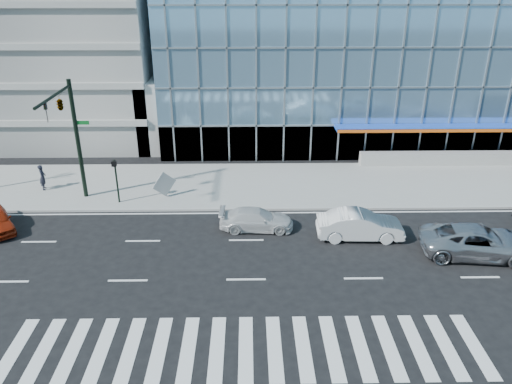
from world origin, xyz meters
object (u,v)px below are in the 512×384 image
silver_suv (477,242)px  white_suv (256,219)px  traffic_signal (66,116)px  white_sedan (360,225)px  ped_signal_post (116,175)px  tilted_panel (164,184)px  pedestrian (43,177)px

silver_suv → white_suv: bearing=82.1°
traffic_signal → white_sedan: traffic_signal is taller
ped_signal_post → tilted_panel: ped_signal_post is taller
white_sedan → pedestrian: pedestrian is taller
white_suv → tilted_panel: 7.63m
silver_suv → white_sedan: bearing=78.3°
ped_signal_post → tilted_panel: size_ratio=2.31×
silver_suv → white_sedan: 6.33m
white_sedan → tilted_panel: tilted_panel is taller
ped_signal_post → pedestrian: 6.30m
white_suv → white_sedan: white_sedan is taller
ped_signal_post → silver_suv: bearing=-17.8°
traffic_signal → white_suv: size_ratio=1.80×
white_sedan → white_suv: bearing=80.8°
traffic_signal → white_suv: traffic_signal is taller
white_suv → pedestrian: bearing=70.9°
white_suv → pedestrian: 16.00m
silver_suv → white_sedan: size_ratio=1.21×
traffic_signal → tilted_panel: (5.44, 1.27, -5.10)m
ped_signal_post → tilted_panel: bearing=16.9°
silver_suv → white_suv: (-12.00, 3.19, -0.19)m
pedestrian → silver_suv: bearing=-121.7°
traffic_signal → white_suv: bearing=-15.4°
ped_signal_post → pedestrian: (-5.78, 2.26, -1.08)m
white_sedan → tilted_panel: (-12.18, 5.63, 0.25)m
white_suv → silver_suv: bearing=-102.7°
silver_suv → pedestrian: 28.37m
silver_suv → pedestrian: size_ratio=3.29×
ped_signal_post → silver_suv: ped_signal_post is taller
traffic_signal → pedestrian: (-3.28, 2.63, -5.10)m
traffic_signal → ped_signal_post: size_ratio=2.67×
ped_signal_post → tilted_panel: (2.94, 0.89, -1.07)m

